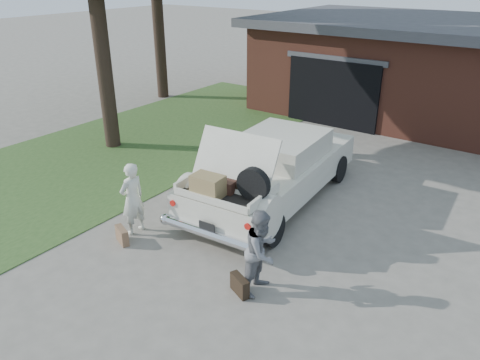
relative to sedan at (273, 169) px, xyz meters
The scene contains 8 objects.
ground 2.22m from the sedan, 86.20° to the right, with size 90.00×90.00×0.00m, color gray.
grass_strip 5.49m from the sedan, behind, with size 6.00×16.00×0.02m, color #2D4C1E.
house 9.50m from the sedan, 83.20° to the left, with size 12.80×7.80×3.30m.
sedan is the anchor object (origin of this frame).
woman_left 3.23m from the sedan, 117.95° to the right, with size 0.55×0.36×1.52m, color silver.
woman_right 3.32m from the sedan, 61.17° to the right, with size 0.72×0.56×1.48m, color slate.
suitcase_left 3.63m from the sedan, 113.33° to the right, with size 0.42×0.13×0.32m, color #856144.
suitcase_right 3.56m from the sedan, 66.78° to the right, with size 0.42×0.14×0.33m, color black.
Camera 1 is at (4.92, -6.26, 4.98)m, focal length 35.00 mm.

